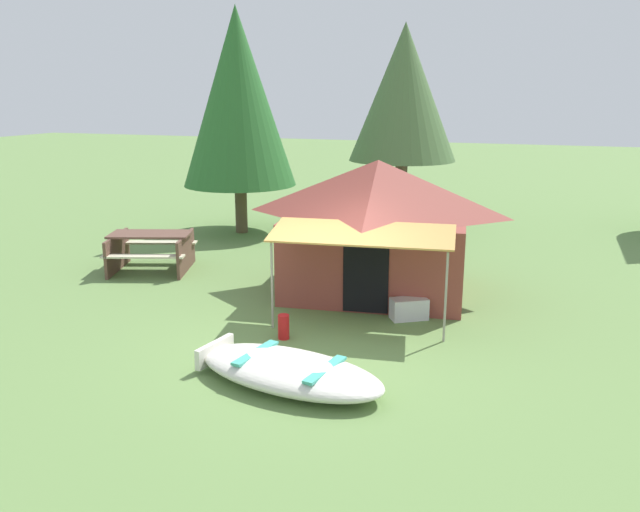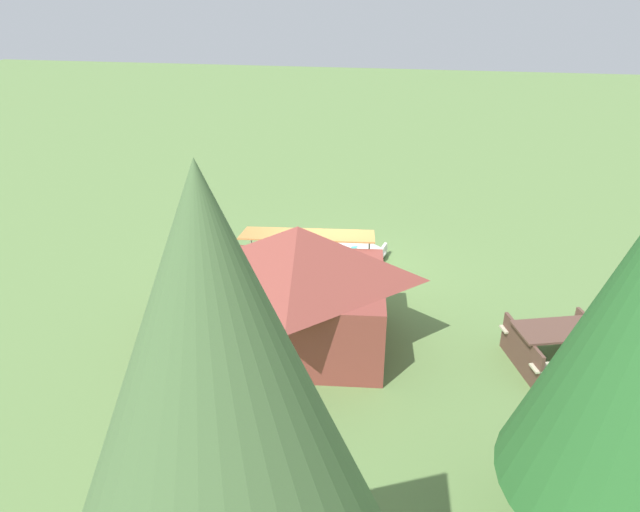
# 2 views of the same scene
# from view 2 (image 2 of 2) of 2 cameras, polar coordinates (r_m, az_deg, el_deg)

# --- Properties ---
(ground_plane) EXTENTS (80.00, 80.00, 0.00)m
(ground_plane) POSITION_cam_2_polar(r_m,az_deg,el_deg) (13.45, 1.83, -2.45)
(ground_plane) COLOR #618345
(beached_rowboat) EXTENTS (2.77, 1.61, 0.36)m
(beached_rowboat) POSITION_cam_2_polar(r_m,az_deg,el_deg) (14.74, 1.82, 0.97)
(beached_rowboat) COLOR silver
(beached_rowboat) RESTS_ON ground_plane
(canvas_cabin_tent) EXTENTS (3.74, 4.14, 2.45)m
(canvas_cabin_tent) POSITION_cam_2_polar(r_m,az_deg,el_deg) (10.56, -2.14, -2.90)
(canvas_cabin_tent) COLOR brown
(canvas_cabin_tent) RESTS_ON ground_plane
(picnic_table) EXTENTS (2.03, 1.93, 0.79)m
(picnic_table) POSITION_cam_2_polar(r_m,az_deg,el_deg) (11.17, 23.02, -8.07)
(picnic_table) COLOR brown
(picnic_table) RESTS_ON ground_plane
(cooler_box) EXTENTS (0.66, 0.57, 0.35)m
(cooler_box) POSITION_cam_2_polar(r_m,az_deg,el_deg) (12.41, -4.77, -4.14)
(cooler_box) COLOR silver
(cooler_box) RESTS_ON ground_plane
(fuel_can) EXTENTS (0.24, 0.24, 0.38)m
(fuel_can) POSITION_cam_2_polar(r_m,az_deg,el_deg) (13.39, 3.59, -1.70)
(fuel_can) COLOR red
(fuel_can) RESTS_ON ground_plane
(pine_tree_back_right) EXTENTS (2.90, 2.90, 5.41)m
(pine_tree_back_right) POSITION_cam_2_polar(r_m,az_deg,el_deg) (4.12, -10.20, -15.44)
(pine_tree_back_right) COLOR brown
(pine_tree_back_right) RESTS_ON ground_plane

